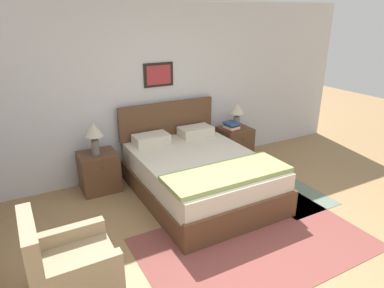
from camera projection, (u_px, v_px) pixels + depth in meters
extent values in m
plane|color=#99754C|center=(277.00, 279.00, 3.32)|extent=(16.00, 16.00, 0.00)
cube|color=silver|center=(154.00, 91.00, 5.27)|extent=(7.47, 0.06, 2.60)
cube|color=black|center=(159.00, 75.00, 5.18)|extent=(0.48, 0.02, 0.36)
cube|color=#9E2D33|center=(159.00, 75.00, 5.17)|extent=(0.39, 0.00, 0.29)
cube|color=brown|center=(256.00, 243.00, 3.83)|extent=(2.55, 1.57, 0.01)
cube|color=slate|center=(281.00, 188.00, 5.03)|extent=(0.84, 1.45, 0.01)
cube|color=brown|center=(200.00, 186.00, 4.82)|extent=(1.59, 2.13, 0.28)
cube|color=brown|center=(245.00, 209.00, 3.90)|extent=(1.59, 0.06, 0.08)
cube|color=beige|center=(200.00, 167.00, 4.71)|extent=(1.53, 2.04, 0.31)
cube|color=brown|center=(168.00, 119.00, 5.41)|extent=(1.59, 0.06, 0.54)
cube|color=#8E9E5B|center=(228.00, 174.00, 4.10)|extent=(1.56, 0.60, 0.06)
cube|color=beige|center=(151.00, 139.00, 5.12)|extent=(0.52, 0.32, 0.14)
cube|color=beige|center=(196.00, 131.00, 5.46)|extent=(0.52, 0.32, 0.14)
cube|color=#998466|center=(75.00, 277.00, 3.06)|extent=(0.73, 0.66, 0.41)
cube|color=#998466|center=(31.00, 247.00, 2.77)|extent=(0.12, 0.66, 0.47)
cube|color=#998466|center=(66.00, 235.00, 3.19)|extent=(0.72, 0.10, 0.14)
cube|color=#998466|center=(78.00, 271.00, 2.74)|extent=(0.72, 0.10, 0.14)
cube|color=brown|center=(99.00, 172.00, 4.92)|extent=(0.52, 0.46, 0.57)
sphere|color=#332D28|center=(102.00, 168.00, 4.67)|extent=(0.02, 0.02, 0.02)
cube|color=brown|center=(235.00, 143.00, 5.99)|extent=(0.52, 0.46, 0.57)
sphere|color=#332D28|center=(243.00, 139.00, 5.73)|extent=(0.02, 0.02, 0.02)
cylinder|color=slate|center=(95.00, 147.00, 4.76)|extent=(0.11, 0.11, 0.21)
cylinder|color=slate|center=(95.00, 138.00, 4.71)|extent=(0.02, 0.02, 0.06)
cone|color=beige|center=(94.00, 129.00, 4.67)|extent=(0.26, 0.26, 0.19)
cylinder|color=slate|center=(236.00, 123.00, 5.84)|extent=(0.11, 0.11, 0.21)
cylinder|color=slate|center=(237.00, 115.00, 5.79)|extent=(0.02, 0.02, 0.06)
cone|color=beige|center=(237.00, 108.00, 5.74)|extent=(0.26, 0.26, 0.19)
cube|color=#B7332D|center=(231.00, 129.00, 5.79)|extent=(0.21, 0.25, 0.03)
cube|color=silver|center=(231.00, 127.00, 5.78)|extent=(0.22, 0.24, 0.04)
cube|color=#232328|center=(232.00, 125.00, 5.77)|extent=(0.19, 0.24, 0.03)
cube|color=#335693|center=(232.00, 123.00, 5.75)|extent=(0.24, 0.25, 0.03)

